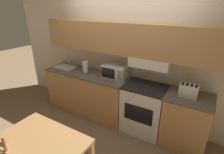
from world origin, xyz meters
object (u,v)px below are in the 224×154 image
Objects in this scene: microwave at (116,71)px; toaster at (189,91)px; sink_basin at (65,67)px; paper_towel_roll at (85,67)px; dining_table at (43,147)px; stove_range at (144,109)px.

toaster is (1.34, -0.12, -0.02)m from microwave.
sink_basin reaches higher than paper_towel_roll.
paper_towel_roll is at bearing -1.84° from sink_basin.
paper_towel_roll is 1.84m from dining_table.
dining_table is at bearing -68.29° from paper_towel_roll.
paper_towel_roll is (-0.65, -0.12, -0.00)m from microwave.
stove_range is at bearing -0.02° from sink_basin.
stove_range is 0.88m from microwave.
sink_basin is 0.60m from paper_towel_roll.
toaster is 1.18× the size of paper_towel_roll.
sink_basin reaches higher than stove_range.
toaster is (0.68, -0.01, 0.55)m from stove_range.
microwave is at bearing 4.77° from sink_basin.
sink_basin is (-1.24, -0.10, -0.10)m from microwave.
microwave is 0.66m from paper_towel_roll.
toaster reaches higher than dining_table.
stove_range is 0.88m from toaster.
stove_range is at bearing 178.91° from toaster.
microwave is 1.35m from toaster.
dining_table is at bearing -128.34° from toaster.
sink_basin is 2.12m from dining_table.
paper_towel_roll reaches higher than toaster.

